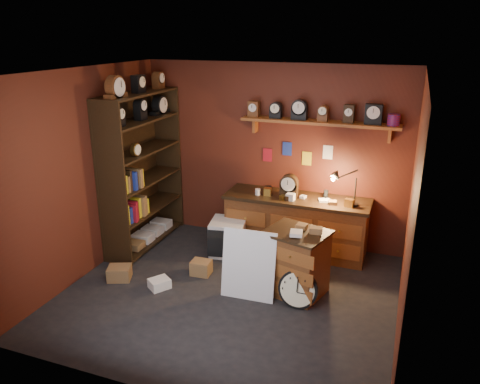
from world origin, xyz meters
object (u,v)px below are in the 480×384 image
object	(u,v)px
shelving_unit	(140,164)
big_round_clock	(298,289)
low_cabinet	(296,260)
workbench	(296,221)

from	to	relation	value
shelving_unit	big_round_clock	xyz separation A→B (m)	(2.66, -0.96, -1.02)
shelving_unit	big_round_clock	bearing A→B (deg)	-19.79
low_cabinet	big_round_clock	xyz separation A→B (m)	(0.11, -0.31, -0.21)
low_cabinet	big_round_clock	world-z (taller)	low_cabinet
workbench	shelving_unit	bearing A→B (deg)	-167.71
workbench	big_round_clock	xyz separation A→B (m)	(0.39, -1.45, -0.24)
workbench	big_round_clock	world-z (taller)	workbench
shelving_unit	low_cabinet	bearing A→B (deg)	-14.23
shelving_unit	big_round_clock	distance (m)	3.01
workbench	big_round_clock	distance (m)	1.52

